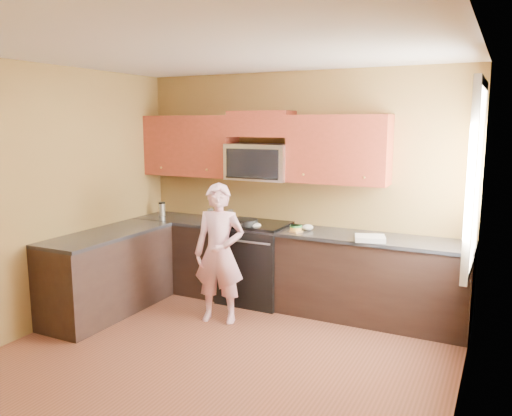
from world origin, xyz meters
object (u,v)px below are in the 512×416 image
Objects in this scene: frying_pan at (245,224)px; microwave at (260,180)px; woman at (219,253)px; travel_mug at (162,216)px; stove at (255,262)px; butter_tub at (296,232)px.

microwave is at bearing 64.92° from frying_pan.
microwave is 1.11m from woman.
woman is 1.52m from travel_mug.
butter_tub is (0.56, -0.10, 0.45)m from stove.
butter_tub is at bearing -22.15° from microwave.
woman is (-0.06, -0.73, 0.27)m from stove.
microwave is at bearing 73.13° from woman.
frying_pan is at bearing -103.72° from microwave.
stove is 1.25× the size of microwave.
woman reaches higher than travel_mug.
woman is at bearing -94.39° from stove.
microwave is at bearing 157.85° from butter_tub.
microwave reaches higher than frying_pan.
stove is 1.43m from travel_mug.
woman is 0.64m from frying_pan.
travel_mug reaches higher than butter_tub.
woman is 2.99× the size of frying_pan.
butter_tub reaches higher than stove.
travel_mug is at bearing 161.89° from frying_pan.
stove is 7.34× the size of butter_tub.
frying_pan is at bearing -115.74° from stove.
stove is 1.91× the size of frying_pan.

